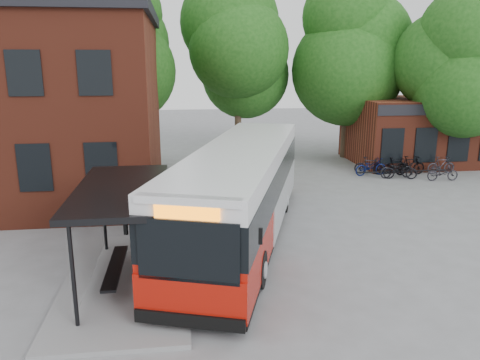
{
  "coord_description": "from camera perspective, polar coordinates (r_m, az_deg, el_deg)",
  "views": [
    {
      "loc": [
        -2.86,
        -13.66,
        6.17
      ],
      "look_at": [
        -0.73,
        2.73,
        2.0
      ],
      "focal_mm": 35.0,
      "sensor_mm": 36.0,
      "label": 1
    }
  ],
  "objects": [
    {
      "name": "ground",
      "position": [
        15.26,
        4.09,
        -9.73
      ],
      "size": [
        100.0,
        100.0,
        0.0
      ],
      "primitive_type": "plane",
      "color": "slate"
    },
    {
      "name": "shop_row",
      "position": [
        33.19,
        25.34,
        5.59
      ],
      "size": [
        14.0,
        6.2,
        4.0
      ],
      "primitive_type": null,
      "color": "maroon",
      "rests_on": "ground"
    },
    {
      "name": "bus_shelter",
      "position": [
        13.61,
        -13.96,
        -6.57
      ],
      "size": [
        3.6,
        7.0,
        2.9
      ],
      "primitive_type": null,
      "color": "black",
      "rests_on": "ground"
    },
    {
      "name": "bike_rail",
      "position": [
        27.26,
        19.23,
        0.68
      ],
      "size": [
        5.2,
        0.1,
        0.38
      ],
      "primitive_type": null,
      "color": "black",
      "rests_on": "ground"
    },
    {
      "name": "tree_0",
      "position": [
        29.84,
        -13.79,
        12.48
      ],
      "size": [
        7.92,
        7.92,
        11.0
      ],
      "primitive_type": null,
      "color": "#194B14",
      "rests_on": "ground"
    },
    {
      "name": "tree_1",
      "position": [
        30.92,
        -0.25,
        12.36
      ],
      "size": [
        7.92,
        7.92,
        10.4
      ],
      "primitive_type": null,
      "color": "#194B14",
      "rests_on": "ground"
    },
    {
      "name": "tree_2",
      "position": [
        31.6,
        13.0,
        12.59
      ],
      "size": [
        7.92,
        7.92,
        11.0
      ],
      "primitive_type": null,
      "color": "#194B14",
      "rests_on": "ground"
    },
    {
      "name": "tree_3",
      "position": [
        30.21,
        24.66,
        9.99
      ],
      "size": [
        7.04,
        7.04,
        9.28
      ],
      "primitive_type": null,
      "color": "#194B14",
      "rests_on": "ground"
    },
    {
      "name": "city_bus",
      "position": [
        16.61,
        0.23,
        -1.57
      ],
      "size": [
        6.77,
        13.33,
        3.33
      ],
      "primitive_type": null,
      "rotation": [
        0.0,
        0.0,
        -0.32
      ],
      "color": "#AB1208",
      "rests_on": "ground"
    },
    {
      "name": "bicycle_0",
      "position": [
        27.19,
        15.65,
        1.58
      ],
      "size": [
        1.97,
        0.94,
        0.99
      ],
      "primitive_type": "imported",
      "rotation": [
        0.0,
        0.0,
        1.72
      ],
      "color": "#081243",
      "rests_on": "ground"
    },
    {
      "name": "bicycle_1",
      "position": [
        27.43,
        15.49,
        1.69
      ],
      "size": [
        1.7,
        0.99,
        0.98
      ],
      "primitive_type": "imported",
      "rotation": [
        0.0,
        0.0,
        1.22
      ],
      "color": "black",
      "rests_on": "ground"
    },
    {
      "name": "bicycle_2",
      "position": [
        26.97,
        18.55,
        1.28
      ],
      "size": [
        1.95,
        0.79,
        1.0
      ],
      "primitive_type": "imported",
      "rotation": [
        0.0,
        0.0,
        1.64
      ],
      "color": "black",
      "rests_on": "ground"
    },
    {
      "name": "bicycle_3",
      "position": [
        27.99,
        18.39,
        1.7
      ],
      "size": [
        1.6,
        0.46,
        0.96
      ],
      "primitive_type": "imported",
      "rotation": [
        0.0,
        0.0,
        1.57
      ],
      "color": "black",
      "rests_on": "ground"
    },
    {
      "name": "bicycle_4",
      "position": [
        26.81,
        18.96,
        1.12
      ],
      "size": [
        1.91,
        1.01,
        0.95
      ],
      "primitive_type": "imported",
      "rotation": [
        0.0,
        0.0,
        1.35
      ],
      "color": "black",
      "rests_on": "ground"
    },
    {
      "name": "bicycle_5",
      "position": [
        27.97,
        20.02,
        1.68
      ],
      "size": [
        1.83,
        0.63,
        1.08
      ],
      "primitive_type": "imported",
      "rotation": [
        0.0,
        0.0,
        1.64
      ],
      "color": "black",
      "rests_on": "ground"
    },
    {
      "name": "bicycle_6",
      "position": [
        27.24,
        23.48,
        0.83
      ],
      "size": [
        1.71,
        0.68,
        0.88
      ],
      "primitive_type": "imported",
      "rotation": [
        0.0,
        0.0,
        1.52
      ],
      "color": "black",
      "rests_on": "ground"
    },
    {
      "name": "bicycle_7",
      "position": [
        28.92,
        23.31,
        1.68
      ],
      "size": [
        1.67,
        0.52,
        1.0
      ],
      "primitive_type": "imported",
      "rotation": [
        0.0,
        0.0,
        1.6
      ],
      "color": "#2D2E37",
      "rests_on": "ground"
    }
  ]
}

